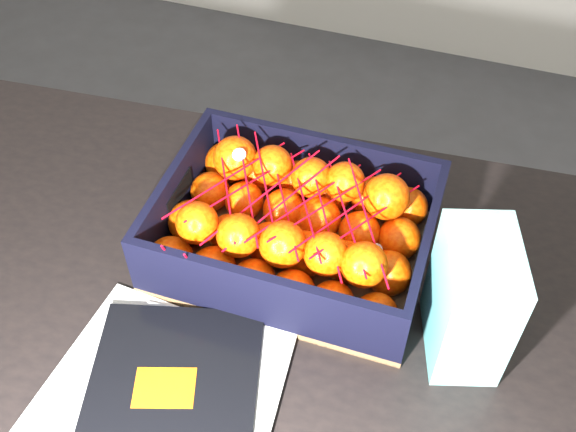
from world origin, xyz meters
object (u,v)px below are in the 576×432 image
(table, at_px, (228,353))
(retail_carton, at_px, (471,301))
(produce_crate, at_px, (295,236))
(magazine_stack, at_px, (162,404))

(table, relative_size, retail_carton, 6.56)
(produce_crate, height_order, retail_carton, retail_carton)
(produce_crate, relative_size, retail_carton, 1.97)
(retail_carton, bearing_deg, table, 174.19)
(table, bearing_deg, produce_crate, 67.30)
(table, relative_size, magazine_stack, 3.87)
(table, height_order, retail_carton, retail_carton)
(produce_crate, bearing_deg, magazine_stack, -105.17)
(magazine_stack, relative_size, produce_crate, 0.86)
(produce_crate, bearing_deg, retail_carton, -17.47)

